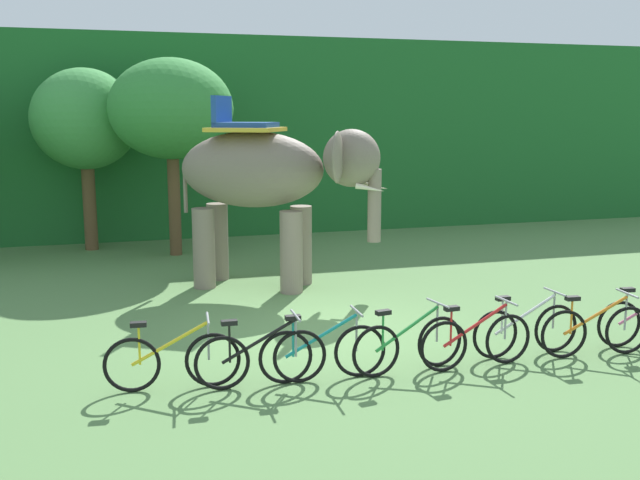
{
  "coord_description": "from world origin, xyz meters",
  "views": [
    {
      "loc": [
        -3.28,
        -10.69,
        3.45
      ],
      "look_at": [
        0.14,
        1.0,
        1.3
      ],
      "focal_mm": 40.53,
      "sensor_mm": 36.0,
      "label": 1
    }
  ],
  "objects_px": {
    "elephant": "(268,177)",
    "bike_orange": "(596,330)",
    "bike_red": "(476,341)",
    "bike_white": "(526,329)",
    "bike_teal": "(323,352)",
    "tree_center": "(85,120)",
    "bike_black": "(261,357)",
    "bike_yellow": "(172,360)",
    "bike_green": "(408,344)",
    "tree_center_right": "(171,110)"
  },
  "relations": [
    {
      "from": "elephant",
      "to": "bike_orange",
      "type": "relative_size",
      "value": 2.39
    },
    {
      "from": "bike_red",
      "to": "bike_white",
      "type": "relative_size",
      "value": 1.0
    },
    {
      "from": "bike_teal",
      "to": "tree_center",
      "type": "bearing_deg",
      "value": 106.34
    },
    {
      "from": "bike_orange",
      "to": "bike_black",
      "type": "bearing_deg",
      "value": 177.63
    },
    {
      "from": "tree_center",
      "to": "bike_orange",
      "type": "xyz_separation_m",
      "value": [
        7.09,
        -10.64,
        -2.88
      ]
    },
    {
      "from": "bike_yellow",
      "to": "bike_black",
      "type": "height_order",
      "value": "same"
    },
    {
      "from": "bike_red",
      "to": "bike_yellow",
      "type": "bearing_deg",
      "value": 174.86
    },
    {
      "from": "bike_yellow",
      "to": "tree_center",
      "type": "bearing_deg",
      "value": 96.45
    },
    {
      "from": "bike_green",
      "to": "bike_orange",
      "type": "relative_size",
      "value": 1.0
    },
    {
      "from": "tree_center",
      "to": "tree_center_right",
      "type": "relative_size",
      "value": 0.96
    },
    {
      "from": "tree_center",
      "to": "elephant",
      "type": "height_order",
      "value": "tree_center"
    },
    {
      "from": "tree_center",
      "to": "bike_yellow",
      "type": "bearing_deg",
      "value": -83.55
    },
    {
      "from": "bike_yellow",
      "to": "bike_white",
      "type": "height_order",
      "value": "same"
    },
    {
      "from": "bike_teal",
      "to": "bike_red",
      "type": "distance_m",
      "value": 2.15
    },
    {
      "from": "bike_teal",
      "to": "bike_black",
      "type": "bearing_deg",
      "value": 179.18
    },
    {
      "from": "bike_red",
      "to": "bike_white",
      "type": "xyz_separation_m",
      "value": [
        0.94,
        0.27,
        0.0
      ]
    },
    {
      "from": "elephant",
      "to": "bike_black",
      "type": "bearing_deg",
      "value": -103.51
    },
    {
      "from": "bike_green",
      "to": "bike_teal",
      "type": "bearing_deg",
      "value": 178.95
    },
    {
      "from": "tree_center",
      "to": "bike_white",
      "type": "xyz_separation_m",
      "value": [
        6.15,
        -10.32,
        -2.88
      ]
    },
    {
      "from": "bike_white",
      "to": "tree_center",
      "type": "bearing_deg",
      "value": 120.77
    },
    {
      "from": "tree_center",
      "to": "bike_red",
      "type": "bearing_deg",
      "value": -63.8
    },
    {
      "from": "bike_black",
      "to": "bike_green",
      "type": "distance_m",
      "value": 2.01
    },
    {
      "from": "bike_white",
      "to": "bike_orange",
      "type": "relative_size",
      "value": 1.0
    },
    {
      "from": "bike_yellow",
      "to": "bike_red",
      "type": "height_order",
      "value": "same"
    },
    {
      "from": "tree_center",
      "to": "tree_center_right",
      "type": "bearing_deg",
      "value": -32.93
    },
    {
      "from": "bike_red",
      "to": "bike_orange",
      "type": "height_order",
      "value": "same"
    },
    {
      "from": "bike_black",
      "to": "bike_orange",
      "type": "height_order",
      "value": "same"
    },
    {
      "from": "tree_center_right",
      "to": "bike_white",
      "type": "bearing_deg",
      "value": -65.36
    },
    {
      "from": "bike_teal",
      "to": "bike_red",
      "type": "bearing_deg",
      "value": -3.64
    },
    {
      "from": "bike_orange",
      "to": "bike_green",
      "type": "bearing_deg",
      "value": 176.62
    },
    {
      "from": "elephant",
      "to": "bike_orange",
      "type": "bearing_deg",
      "value": -56.81
    },
    {
      "from": "elephant",
      "to": "bike_black",
      "type": "height_order",
      "value": "elephant"
    },
    {
      "from": "bike_teal",
      "to": "bike_white",
      "type": "distance_m",
      "value": 3.08
    },
    {
      "from": "tree_center_right",
      "to": "bike_white",
      "type": "relative_size",
      "value": 2.77
    },
    {
      "from": "tree_center_right",
      "to": "bike_black",
      "type": "distance_m",
      "value": 9.66
    },
    {
      "from": "bike_white",
      "to": "bike_teal",
      "type": "bearing_deg",
      "value": -177.58
    },
    {
      "from": "tree_center_right",
      "to": "bike_yellow",
      "type": "bearing_deg",
      "value": -95.45
    },
    {
      "from": "bike_black",
      "to": "bike_green",
      "type": "relative_size",
      "value": 1.01
    },
    {
      "from": "bike_black",
      "to": "bike_white",
      "type": "distance_m",
      "value": 3.9
    },
    {
      "from": "bike_green",
      "to": "bike_orange",
      "type": "distance_m",
      "value": 2.83
    },
    {
      "from": "elephant",
      "to": "bike_green",
      "type": "xyz_separation_m",
      "value": [
        0.75,
        -5.3,
        -1.82
      ]
    },
    {
      "from": "elephant",
      "to": "bike_white",
      "type": "relative_size",
      "value": 2.39
    },
    {
      "from": "bike_red",
      "to": "bike_green",
      "type": "bearing_deg",
      "value": 173.14
    },
    {
      "from": "bike_black",
      "to": "bike_red",
      "type": "distance_m",
      "value": 2.97
    },
    {
      "from": "bike_black",
      "to": "bike_green",
      "type": "bearing_deg",
      "value": -0.96
    },
    {
      "from": "elephant",
      "to": "bike_yellow",
      "type": "xyz_separation_m",
      "value": [
        -2.36,
        -5.05,
        -1.82
      ]
    },
    {
      "from": "tree_center_right",
      "to": "bike_teal",
      "type": "xyz_separation_m",
      "value": [
        1.06,
        -9.15,
        -3.14
      ]
    },
    {
      "from": "elephant",
      "to": "bike_yellow",
      "type": "relative_size",
      "value": 2.39
    },
    {
      "from": "bike_teal",
      "to": "bike_green",
      "type": "bearing_deg",
      "value": -1.05
    },
    {
      "from": "bike_black",
      "to": "bike_red",
      "type": "relative_size",
      "value": 1.0
    }
  ]
}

